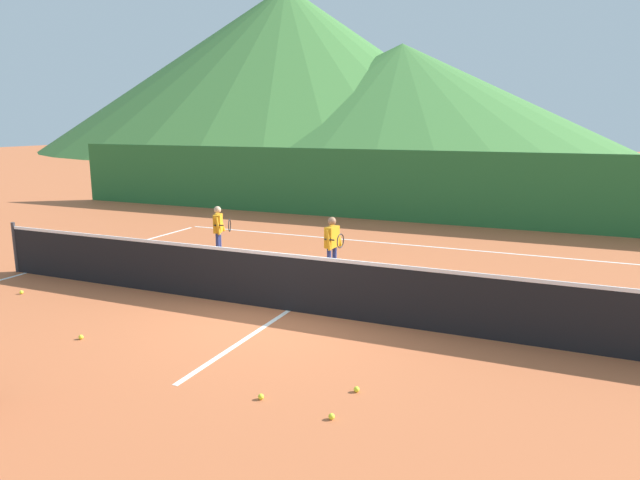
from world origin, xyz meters
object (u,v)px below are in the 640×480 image
at_px(tennis_net, 288,282).
at_px(student_0, 219,227).
at_px(tennis_ball_4, 332,416).
at_px(tennis_ball_6, 261,397).
at_px(tennis_ball_8, 21,292).
at_px(student_1, 332,241).
at_px(tennis_ball_2, 357,389).
at_px(tennis_ball_0, 81,337).

distance_m(tennis_net, student_0, 4.26).
height_order(tennis_ball_4, tennis_ball_6, same).
height_order(student_0, tennis_ball_8, student_0).
relative_size(student_0, student_1, 0.98).
xyz_separation_m(student_0, tennis_ball_8, (-1.69, -3.92, -0.68)).
height_order(tennis_net, tennis_ball_6, tennis_net).
bearing_deg(tennis_net, student_0, 138.65).
bearing_deg(tennis_ball_2, tennis_ball_8, 170.11).
distance_m(student_0, tennis_ball_2, 7.37).
xyz_separation_m(tennis_net, student_0, (-3.20, 2.81, 0.22)).
height_order(tennis_net, student_1, student_1).
distance_m(student_1, tennis_ball_6, 5.43).
bearing_deg(tennis_net, student_1, 94.16).
bearing_deg(tennis_ball_0, student_0, 101.19).
height_order(student_1, tennis_ball_2, student_1).
bearing_deg(tennis_ball_4, tennis_ball_2, 87.86).
bearing_deg(tennis_ball_8, student_1, 35.89).
relative_size(tennis_net, tennis_ball_8, 187.64).
bearing_deg(student_0, tennis_ball_6, -53.05).
bearing_deg(student_0, tennis_ball_8, -113.37).
relative_size(tennis_ball_2, tennis_ball_4, 1.00).
bearing_deg(student_0, student_1, -9.43).
distance_m(tennis_ball_0, tennis_ball_4, 4.25).
bearing_deg(tennis_net, tennis_ball_0, -132.79).
relative_size(tennis_ball_0, tennis_ball_8, 1.00).
xyz_separation_m(student_0, tennis_ball_0, (1.02, -5.16, -0.68)).
bearing_deg(tennis_ball_2, student_0, 135.63).
height_order(tennis_net, tennis_ball_4, tennis_net).
bearing_deg(tennis_ball_4, student_0, 131.84).
bearing_deg(student_0, tennis_ball_2, -44.37).
relative_size(student_1, tennis_ball_6, 17.91).
xyz_separation_m(tennis_ball_4, tennis_ball_6, (-0.90, 0.09, 0.00)).
height_order(student_1, tennis_ball_0, student_1).
relative_size(tennis_net, tennis_ball_2, 187.64).
height_order(tennis_ball_4, tennis_ball_8, same).
distance_m(tennis_net, tennis_ball_0, 3.24).
bearing_deg(tennis_ball_0, tennis_ball_8, 155.42).
bearing_deg(tennis_ball_6, student_1, 103.80).
xyz_separation_m(tennis_ball_2, tennis_ball_6, (-0.93, -0.61, 0.00)).
height_order(student_0, tennis_ball_4, student_0).
bearing_deg(tennis_ball_6, tennis_ball_0, 170.12).
relative_size(tennis_ball_0, tennis_ball_6, 1.00).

